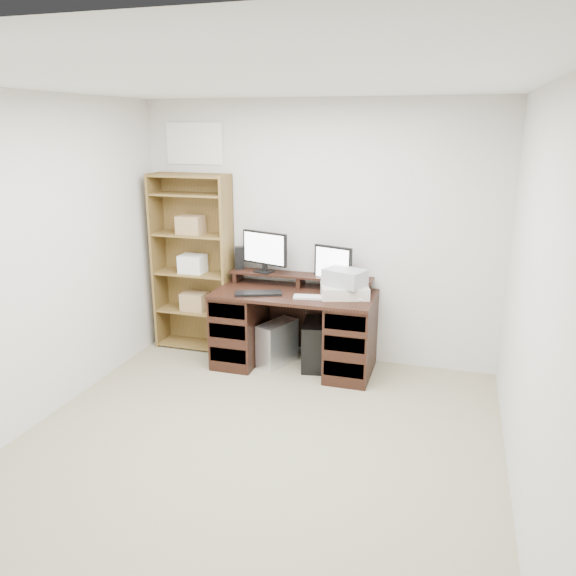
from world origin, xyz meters
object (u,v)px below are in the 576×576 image
at_px(monitor_small, 333,266).
at_px(bookshelf, 194,261).
at_px(monitor_wide, 265,250).
at_px(printer, 345,291).
at_px(tower_silver, 277,343).
at_px(tower_black, 314,344).
at_px(desk, 294,328).

distance_m(monitor_small, bookshelf, 1.46).
relative_size(monitor_wide, printer, 1.16).
bearing_deg(bookshelf, monitor_wide, -1.46).
height_order(tower_silver, tower_black, tower_black).
relative_size(monitor_wide, bookshelf, 0.27).
relative_size(monitor_wide, monitor_small, 1.16).
height_order(printer, tower_black, printer).
bearing_deg(tower_black, monitor_wide, 156.41).
xyz_separation_m(desk, monitor_wide, (-0.36, 0.19, 0.70)).
relative_size(tower_silver, tower_black, 0.90).
height_order(printer, tower_silver, printer).
relative_size(monitor_small, bookshelf, 0.23).
height_order(monitor_small, bookshelf, bookshelf).
bearing_deg(monitor_small, printer, -33.31).
relative_size(printer, tower_silver, 0.98).
bearing_deg(tower_black, monitor_small, 31.76).
relative_size(monitor_small, tower_silver, 0.98).
bearing_deg(desk, bookshelf, 169.37).
distance_m(monitor_wide, tower_black, 1.03).
height_order(monitor_wide, bookshelf, bookshelf).
height_order(desk, tower_black, desk).
relative_size(desk, tower_black, 3.12).
xyz_separation_m(tower_silver, bookshelf, (-0.96, 0.21, 0.70)).
relative_size(printer, bookshelf, 0.23).
height_order(desk, monitor_wide, monitor_wide).
distance_m(desk, printer, 0.63).
bearing_deg(tower_silver, tower_black, 31.40).
distance_m(monitor_small, tower_black, 0.78).
relative_size(desk, printer, 3.55).
distance_m(monitor_small, tower_silver, 0.93).
height_order(desk, monitor_small, monitor_small).
bearing_deg(monitor_wide, desk, -10.71).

